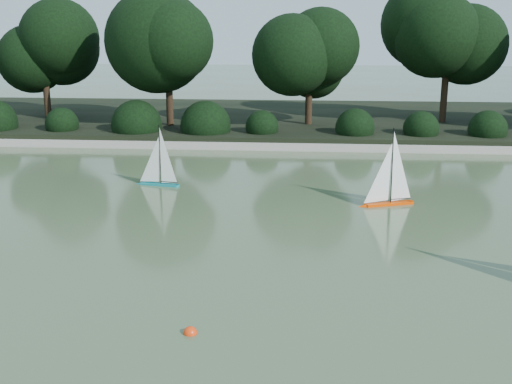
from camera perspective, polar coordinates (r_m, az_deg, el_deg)
ground at (r=8.11m, az=-2.48°, el=-8.90°), size 80.00×80.00×0.00m
pond_coping at (r=16.68m, az=1.21°, el=4.09°), size 40.00×0.35×0.18m
far_bank at (r=20.61m, az=1.85°, el=6.40°), size 40.00×8.00×0.30m
tree_line at (r=18.79m, az=5.55°, el=13.12°), size 26.31×3.93×4.39m
shrub_hedge at (r=17.50m, az=1.39°, el=5.82°), size 29.10×1.10×1.10m
sailboat_orange at (r=11.90m, az=11.38°, el=-0.05°), size 1.09×0.51×1.51m
sailboat_teal at (r=13.24m, az=-8.90°, el=1.49°), size 0.97×0.34×1.33m
race_buoy at (r=7.17m, az=-5.87°, el=-12.39°), size 0.16×0.16×0.16m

